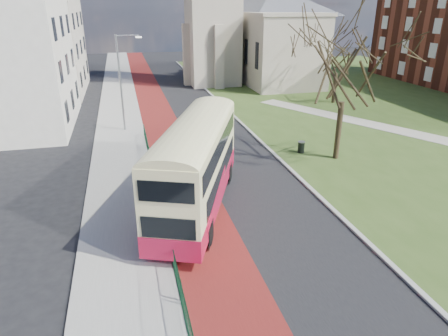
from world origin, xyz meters
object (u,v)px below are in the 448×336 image
object	(u,v)px
streetlamp	(122,78)
litter_bin	(301,147)
winter_tree_far	(338,50)
bus	(197,162)
winter_tree_near	(347,53)

from	to	relation	value
streetlamp	litter_bin	xyz separation A→B (m)	(12.56, -8.99, -4.12)
winter_tree_far	litter_bin	size ratio (longest dim) A/B	9.73
bus	winter_tree_near	bearing A→B (deg)	46.46
streetlamp	litter_bin	world-z (taller)	streetlamp
bus	litter_bin	bearing A→B (deg)	58.44
winter_tree_near	winter_tree_far	bearing A→B (deg)	62.20
litter_bin	winter_tree_near	bearing A→B (deg)	-41.17
streetlamp	litter_bin	distance (m)	15.98
bus	streetlamp	bearing A→B (deg)	124.37
winter_tree_near	streetlamp	bearing A→B (deg)	143.60
streetlamp	litter_bin	size ratio (longest dim) A/B	9.34
streetlamp	winter_tree_near	bearing A→B (deg)	-36.40
bus	winter_tree_far	size ratio (longest dim) A/B	1.39
winter_tree_far	litter_bin	distance (m)	18.52
bus	litter_bin	size ratio (longest dim) A/B	13.50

